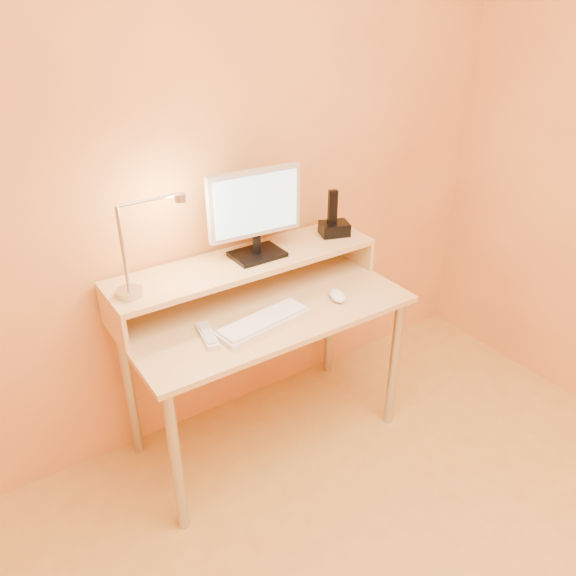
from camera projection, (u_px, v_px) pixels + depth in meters
wall_back at (222, 165)px, 2.33m from camera, size 3.00×0.04×2.50m
desk_leg_fl at (176, 463)px, 2.08m from camera, size 0.04×0.04×0.69m
desk_leg_fr at (394, 364)px, 2.62m from camera, size 0.04×0.04×0.69m
desk_leg_bl at (130, 391)px, 2.45m from camera, size 0.04×0.04×0.69m
desk_leg_br at (329, 317)px, 2.98m from camera, size 0.04×0.04×0.69m
desk_lower at (265, 309)px, 2.36m from camera, size 1.20×0.60×0.02m
shelf_riser_left at (113, 318)px, 2.14m from camera, size 0.02×0.30×0.14m
shelf_riser_right at (352, 247)px, 2.72m from camera, size 0.02×0.30×0.14m
desk_shelf at (246, 262)px, 2.39m from camera, size 1.20×0.30×0.02m
monitor_foot at (257, 254)px, 2.41m from camera, size 0.22×0.16×0.02m
monitor_neck at (257, 245)px, 2.39m from camera, size 0.04×0.04×0.07m
monitor_panel at (255, 203)px, 2.31m from camera, size 0.41×0.06×0.28m
monitor_back at (252, 202)px, 2.32m from camera, size 0.37×0.04×0.24m
monitor_screen at (257, 204)px, 2.29m from camera, size 0.38×0.03×0.24m
lamp_base at (130, 293)px, 2.10m from camera, size 0.10×0.10×0.02m
lamp_post at (123, 250)px, 2.02m from camera, size 0.01×0.01×0.33m
lamp_arm at (149, 200)px, 2.00m from camera, size 0.24×0.01×0.01m
lamp_head at (180, 198)px, 2.06m from camera, size 0.04×0.04×0.03m
lamp_bulb at (181, 202)px, 2.07m from camera, size 0.03×0.03×0.00m
phone_dock at (334, 229)px, 2.60m from camera, size 0.16×0.14×0.06m
phone_handset at (333, 207)px, 2.54m from camera, size 0.05×0.04×0.16m
phone_led at (349, 230)px, 2.59m from camera, size 0.01×0.00×0.04m
keyboard at (263, 323)px, 2.22m from camera, size 0.42×0.18×0.02m
mouse at (337, 296)px, 2.40m from camera, size 0.10×0.13×0.04m
remote_control at (207, 335)px, 2.14m from camera, size 0.08×0.19×0.02m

